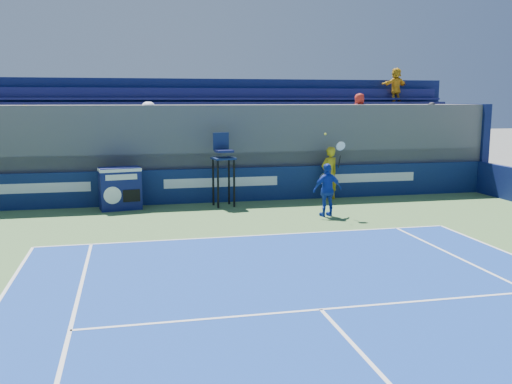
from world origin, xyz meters
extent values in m
imported|color=gold|center=(3.85, 16.69, 0.96)|extent=(0.81, 0.66, 1.90)
cube|color=white|center=(0.00, 11.88, 0.02)|extent=(10.97, 0.07, 0.00)
cube|color=white|center=(0.00, 6.40, 0.02)|extent=(8.23, 0.07, 0.00)
cube|color=#0D1E4E|center=(0.00, 17.10, 0.60)|extent=(20.40, 0.20, 1.20)
cube|color=white|center=(-6.00, 17.00, 0.72)|extent=(3.20, 0.01, 0.32)
cube|color=white|center=(0.00, 17.00, 0.72)|extent=(4.00, 0.01, 0.32)
cube|color=white|center=(5.50, 17.00, 0.72)|extent=(3.60, 0.01, 0.32)
cylinder|color=white|center=(3.80, 16.99, 0.72)|extent=(0.44, 0.01, 0.44)
cube|color=#101752|center=(-3.44, 16.44, 0.70)|extent=(1.40, 0.90, 1.40)
cube|color=white|center=(-3.44, 16.44, 1.33)|extent=(1.42, 0.92, 0.10)
cylinder|color=white|center=(-3.68, 16.04, 0.55)|extent=(0.56, 0.11, 0.56)
cube|color=black|center=(-3.09, 16.14, 0.50)|extent=(0.55, 0.11, 0.40)
cube|color=silver|center=(-3.38, 16.09, 1.12)|extent=(0.99, 0.17, 0.18)
cylinder|color=black|center=(-0.29, 15.96, 0.80)|extent=(0.08, 0.08, 1.60)
cylinder|color=black|center=(0.27, 16.04, 0.80)|extent=(0.08, 0.08, 1.60)
cylinder|color=black|center=(-0.37, 16.51, 0.80)|extent=(0.08, 0.08, 1.60)
cylinder|color=black|center=(0.19, 16.59, 0.80)|extent=(0.08, 0.08, 1.60)
cube|color=#0E1D49|center=(-0.05, 16.27, 1.63)|extent=(0.79, 0.79, 0.06)
cube|color=#131849|center=(-0.04, 16.17, 1.88)|extent=(0.61, 0.52, 0.08)
cube|color=#132048|center=(-0.09, 16.53, 2.18)|extent=(0.55, 0.14, 0.60)
imported|color=#1432A8|center=(2.79, 13.91, 0.83)|extent=(1.01, 0.54, 1.64)
cylinder|color=black|center=(3.14, 13.88, 1.70)|extent=(0.04, 0.16, 0.39)
torus|color=silver|center=(3.14, 13.81, 2.18)|extent=(0.30, 0.13, 0.29)
cylinder|color=silver|center=(3.14, 13.81, 2.18)|extent=(0.25, 0.10, 0.24)
sphere|color=yellow|center=(2.64, 13.80, 2.55)|extent=(0.07, 0.07, 0.07)
cube|color=#56565B|center=(0.00, 19.00, 1.69)|extent=(20.40, 3.60, 3.38)
cube|color=#56565B|center=(0.00, 17.65, 1.48)|extent=(20.40, 0.90, 0.55)
cube|color=#14184D|center=(0.00, 17.55, 1.95)|extent=(20.00, 0.45, 0.08)
cube|color=#14184D|center=(0.00, 17.80, 2.15)|extent=(20.00, 0.06, 0.45)
cube|color=#56565B|center=(0.00, 18.55, 2.02)|extent=(20.40, 0.90, 0.55)
cube|color=#14184D|center=(0.00, 18.45, 2.50)|extent=(20.00, 0.45, 0.08)
cube|color=#14184D|center=(0.00, 18.70, 2.70)|extent=(20.00, 0.06, 0.45)
cube|color=#56565B|center=(0.00, 19.45, 2.58)|extent=(20.40, 0.90, 0.55)
cube|color=#14184D|center=(0.00, 19.35, 3.05)|extent=(20.00, 0.45, 0.08)
cube|color=#14184D|center=(0.00, 19.60, 3.25)|extent=(20.00, 0.06, 0.45)
cube|color=#56565B|center=(0.00, 20.35, 3.13)|extent=(20.40, 0.90, 0.55)
cube|color=#14184D|center=(0.00, 20.25, 3.60)|extent=(20.00, 0.45, 0.08)
cube|color=#14184D|center=(0.00, 20.50, 3.80)|extent=(20.00, 0.06, 0.45)
cube|color=#0C1647|center=(0.00, 20.95, 2.20)|extent=(20.80, 0.30, 4.40)
cube|color=#0C1647|center=(10.35, 19.00, 1.70)|extent=(0.30, 3.90, 3.40)
imported|color=yellow|center=(-6.41, 17.60, 2.58)|extent=(0.91, 0.78, 1.62)
imported|color=white|center=(-2.42, 17.60, 2.63)|extent=(1.16, 0.73, 1.72)
imported|color=teal|center=(1.79, 17.60, 2.51)|extent=(0.89, 0.42, 1.48)
imported|color=#B22519|center=(5.68, 18.50, 3.07)|extent=(0.74, 0.49, 1.49)
imported|color=black|center=(8.22, 17.60, 2.62)|extent=(0.65, 0.45, 1.70)
imported|color=gold|center=(8.07, 20.30, 4.16)|extent=(1.44, 0.91, 1.49)
camera|label=1|loc=(-3.12, -2.44, 3.58)|focal=40.00mm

